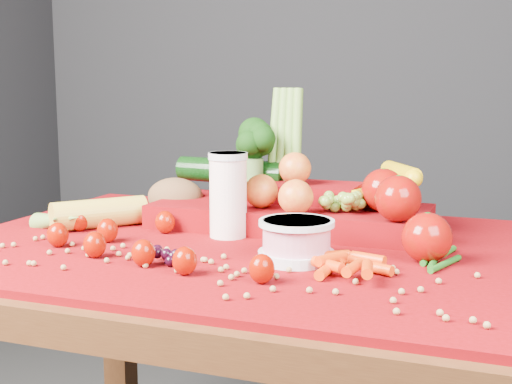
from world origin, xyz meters
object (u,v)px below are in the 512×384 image
(yogurt_bowl, at_px, (297,239))
(table, at_px, (252,303))
(milk_glass, at_px, (228,192))
(produce_mound, at_px, (304,198))

(yogurt_bowl, bearing_deg, table, 141.53)
(yogurt_bowl, bearing_deg, milk_glass, 143.76)
(produce_mound, bearing_deg, milk_glass, -132.03)
(table, height_order, yogurt_bowl, yogurt_bowl)
(table, height_order, produce_mound, produce_mound)
(table, relative_size, produce_mound, 1.83)
(milk_glass, xyz_separation_m, yogurt_bowl, (0.17, -0.12, -0.05))
(table, height_order, milk_glass, milk_glass)
(milk_glass, height_order, produce_mound, produce_mound)
(yogurt_bowl, xyz_separation_m, produce_mound, (-0.06, 0.24, 0.02))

